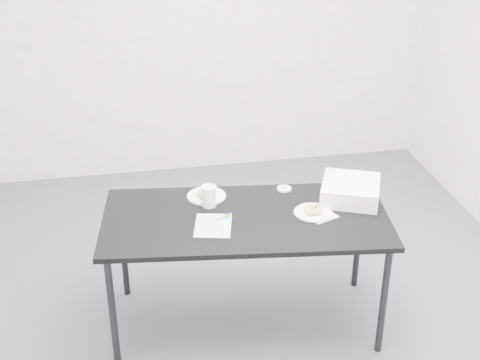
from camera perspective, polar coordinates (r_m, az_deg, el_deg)
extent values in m
plane|color=#47474C|center=(4.26, -0.30, -10.60)|extent=(4.00, 4.00, 0.00)
cube|color=white|center=(5.49, -4.31, 13.89)|extent=(4.00, 0.02, 2.70)
cube|color=black|center=(3.74, 0.49, -3.35)|extent=(1.68, 0.94, 0.03)
cylinder|color=black|center=(3.71, -10.83, -10.99)|extent=(0.04, 0.04, 0.70)
cylinder|color=black|center=(4.22, -9.94, -5.70)|extent=(0.04, 0.04, 0.70)
cylinder|color=black|center=(3.80, 12.15, -10.05)|extent=(0.04, 0.04, 0.70)
cylinder|color=black|center=(4.30, 10.06, -5.01)|extent=(0.04, 0.04, 0.70)
cube|color=white|center=(3.65, -2.31, -3.90)|extent=(0.25, 0.29, 0.00)
cube|color=green|center=(3.73, -1.12, -3.11)|extent=(0.05, 0.05, 0.00)
cylinder|color=#0D9299|center=(3.72, -1.42, -3.17)|extent=(0.10, 0.07, 0.01)
cube|color=white|center=(3.77, 6.88, -2.96)|extent=(0.19, 0.19, 0.00)
cylinder|color=white|center=(3.78, 6.24, -2.77)|extent=(0.22, 0.22, 0.01)
torus|color=#C8853F|center=(3.77, 6.25, -2.52)|extent=(0.12, 0.12, 0.03)
cylinder|color=white|center=(3.94, -2.88, -1.37)|extent=(0.23, 0.23, 0.01)
torus|color=#C8853F|center=(3.93, -2.89, -1.10)|extent=(0.12, 0.12, 0.04)
cylinder|color=white|center=(3.81, -2.68, -1.38)|extent=(0.08, 0.08, 0.12)
cylinder|color=silver|center=(4.01, 3.79, -0.75)|extent=(0.09, 0.09, 0.01)
cube|color=white|center=(3.94, 9.41, -0.88)|extent=(0.43, 0.43, 0.11)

